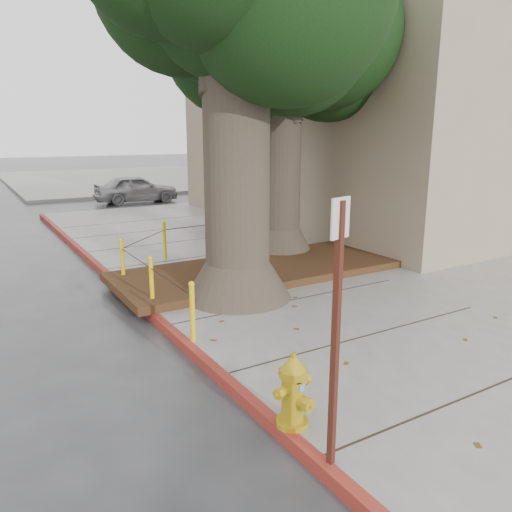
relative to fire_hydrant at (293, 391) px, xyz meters
The scene contains 15 objects.
ground 2.43m from the fire_hydrant, 36.72° to the left, with size 140.00×140.00×0.00m, color #28282B.
sidewalk_main 8.83m from the fire_hydrant, 26.37° to the left, with size 16.00×26.00×0.15m, color slate.
sidewalk_far 32.40m from the fire_hydrant, 75.89° to the left, with size 16.00×20.00×0.15m, color slate.
curb_red 3.95m from the fire_hydrant, 91.49° to the left, with size 0.14×26.00×0.16m, color maroon.
planter_bed 6.02m from the fire_hydrant, 62.24° to the left, with size 6.40×2.60×0.16m, color black.
building_corner 16.11m from the fire_hydrant, 39.81° to the left, with size 12.00×13.00×10.00m, color gray.
building_side_white 32.98m from the fire_hydrant, 56.86° to the left, with size 10.00×10.00×9.00m, color silver.
building_side_grey 41.44m from the fire_hydrant, 54.43° to the left, with size 12.00×14.00×12.00m, color slate.
tree_near 6.70m from the fire_hydrant, 65.55° to the left, with size 4.50×3.80×7.68m.
tree_far 9.27m from the fire_hydrant, 56.06° to the left, with size 4.50×3.80×7.17m.
bollard_ring 5.88m from the fire_hydrant, 79.90° to the left, with size 3.79×5.39×0.95m.
fire_hydrant is the anchor object (origin of this frame).
signpost 1.25m from the fire_hydrant, 94.19° to the right, with size 0.25×0.09×2.54m.
car_silver 19.78m from the fire_hydrant, 76.93° to the left, with size 1.55×3.84×1.31m, color #9D9DA2.
car_red 21.75m from the fire_hydrant, 61.09° to the left, with size 1.13×3.24×1.07m, color maroon.
Camera 1 is at (-4.69, -5.31, 3.21)m, focal length 35.00 mm.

